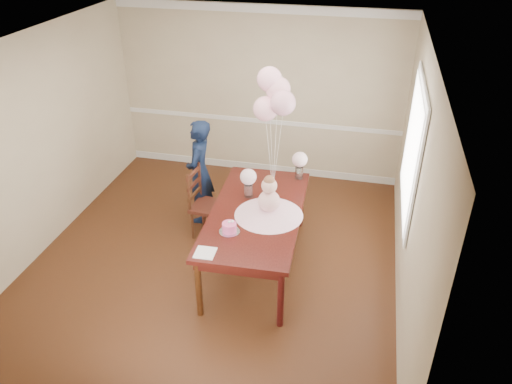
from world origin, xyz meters
The scene contains 50 objects.
floor centered at (0.00, 0.00, 0.00)m, with size 4.50×5.00×0.00m, color #33190C.
ceiling centered at (0.00, 0.00, 2.70)m, with size 4.50×5.00×0.02m, color silver.
wall_back centered at (0.00, 2.50, 1.35)m, with size 4.50×0.02×2.70m, color tan.
wall_front centered at (0.00, -2.50, 1.35)m, with size 4.50×0.02×2.70m, color tan.
wall_left centered at (-2.25, 0.00, 1.35)m, with size 0.02×5.00×2.70m, color tan.
wall_right centered at (2.25, 0.00, 1.35)m, with size 0.02×5.00×2.70m, color tan.
chair_rail_trim centered at (0.00, 2.49, 0.90)m, with size 4.50×0.02×0.07m, color silver.
crown_molding centered at (0.00, 2.49, 2.63)m, with size 4.50×0.02×0.12m, color silver.
baseboard_trim centered at (0.00, 2.49, 0.06)m, with size 4.50×0.02×0.12m, color silver.
window_frame centered at (2.23, 0.50, 1.55)m, with size 0.02×1.66×1.56m, color white.
window_blinds centered at (2.21, 0.50, 1.55)m, with size 0.01×1.50×1.40m, color white.
dining_table_top centered at (0.53, 0.00, 0.77)m, with size 1.06×2.12×0.05m, color black.
table_apron centered at (0.53, 0.00, 0.69)m, with size 0.95×2.02×0.11m, color black.
table_leg_fl centered at (0.13, -0.99, 0.37)m, with size 0.07×0.07×0.74m, color black.
table_leg_fr centered at (1.02, -0.96, 0.37)m, with size 0.07×0.07×0.74m, color black.
table_leg_bl centered at (0.05, 0.96, 0.37)m, with size 0.07×0.07×0.74m, color black.
table_leg_br centered at (0.94, 0.99, 0.37)m, with size 0.07×0.07×0.74m, color black.
baby_skirt centered at (0.70, -0.05, 0.85)m, with size 0.81×0.81×0.11m, color #EDAEC7.
baby_torso centered at (0.70, -0.05, 0.99)m, with size 0.25×0.25×0.25m, color pink.
baby_head centered at (0.70, -0.05, 1.19)m, with size 0.18×0.18×0.18m, color #DBAA97.
baby_hair centered at (0.70, -0.05, 1.25)m, with size 0.13×0.13×0.13m, color brown.
cake_platter centered at (0.34, -0.49, 0.80)m, with size 0.23×0.23×0.01m, color #B6B6BA.
birthday_cake centered at (0.34, -0.49, 0.86)m, with size 0.16×0.16×0.11m, color #E64890.
cake_flower_a centered at (0.34, -0.49, 0.93)m, with size 0.03×0.03×0.03m, color silver.
cake_flower_b centered at (0.37, -0.46, 0.93)m, with size 0.03×0.03×0.03m, color white.
rose_vase_near centered at (0.36, 0.31, 0.88)m, with size 0.11×0.11×0.17m, color silver.
roses_near centered at (0.36, 0.31, 1.07)m, with size 0.20×0.20×0.20m, color silver.
rose_vase_far centered at (0.90, 0.92, 0.88)m, with size 0.11×0.11×0.17m, color white.
roses_far centered at (0.90, 0.92, 1.07)m, with size 0.20×0.20×0.20m, color #FCD4DC.
napkin centered at (0.20, -0.92, 0.80)m, with size 0.21×0.21×0.01m, color white.
balloon_weight centered at (0.62, 0.59, 0.81)m, with size 0.04×0.04×0.02m, color white.
balloon_a centered at (0.51, 0.58, 1.86)m, with size 0.30×0.30×0.30m, color #FFB4CA.
balloon_b centered at (0.72, 0.54, 1.96)m, with size 0.30×0.30×0.30m, color #DF9EB8.
balloon_c centered at (0.63, 0.69, 2.07)m, with size 0.30×0.30×0.30m, color #EFA9BF.
balloon_d centered at (0.53, 0.71, 2.17)m, with size 0.30×0.30×0.30m, color #FFB4D2.
balloon_ribbon_a centered at (0.56, 0.58, 1.25)m, with size 0.00×0.00×0.89m, color white.
balloon_ribbon_b centered at (0.67, 0.56, 1.30)m, with size 0.00×0.00×1.00m, color white.
balloon_ribbon_c centered at (0.62, 0.64, 1.36)m, with size 0.00×0.00×1.10m, color white.
balloon_ribbon_d centered at (0.57, 0.65, 1.41)m, with size 0.00×0.00×1.21m, color white.
dining_chair_seat centered at (-0.24, 0.51, 0.43)m, with size 0.42×0.42×0.05m, color #39160F.
chair_leg_fl centered at (-0.43, 0.36, 0.21)m, with size 0.04×0.04×0.41m, color #371C0F.
chair_leg_fr centered at (-0.08, 0.32, 0.21)m, with size 0.04×0.04×0.41m, color #37140F.
chair_leg_bl centered at (-0.39, 0.70, 0.21)m, with size 0.04×0.04×0.41m, color #3D1B10.
chair_leg_br centered at (-0.05, 0.67, 0.21)m, with size 0.04×0.04×0.41m, color #3D1910.
chair_back_post_l centered at (-0.45, 0.36, 0.71)m, with size 0.04×0.04×0.54m, color #3B1C10.
chair_back_post_r centered at (-0.41, 0.71, 0.71)m, with size 0.04×0.04×0.54m, color black.
chair_slat_low centered at (-0.43, 0.53, 0.60)m, with size 0.03×0.39×0.05m, color #321B0D.
chair_slat_mid centered at (-0.43, 0.53, 0.75)m, with size 0.03×0.39×0.05m, color #33140E.
chair_slat_top centered at (-0.43, 0.53, 0.91)m, with size 0.03×0.39×0.05m, color #3C1A10.
woman centered at (-0.47, 0.88, 0.75)m, with size 0.54×0.36×1.49m, color black.
Camera 1 is at (1.67, -4.85, 3.97)m, focal length 35.00 mm.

